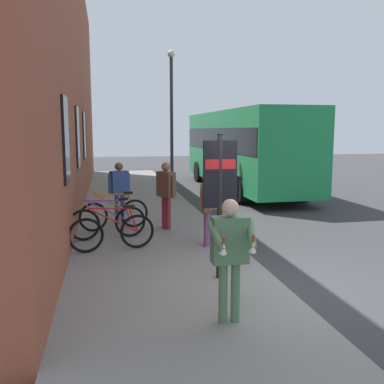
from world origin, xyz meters
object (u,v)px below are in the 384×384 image
city_bus (242,146)px  tourist_with_hotdogs (230,248)px  pedestrian_crossing_street (207,202)px  pedestrian_by_facade (119,186)px  street_lamp (172,111)px  bicycle_by_door (115,214)px  bicycle_under_window (108,222)px  pedestrian_near_bus (166,188)px  bicycle_mid_rack (112,232)px  transit_info_sign (220,183)px

city_bus → tourist_with_hotdogs: city_bus is taller
pedestrian_crossing_street → pedestrian_by_facade: pedestrian_by_facade is taller
pedestrian_crossing_street → street_lamp: bearing=-2.9°
city_bus → bicycle_by_door: bearing=141.4°
bicycle_under_window → bicycle_by_door: (0.92, -0.17, 0.00)m
pedestrian_near_bus → tourist_with_hotdogs: bearing=-179.3°
bicycle_mid_rack → bicycle_under_window: (1.00, 0.09, 0.00)m
tourist_with_hotdogs → street_lamp: street_lamp is taller
city_bus → pedestrian_by_facade: bearing=139.2°
transit_info_sign → pedestrian_near_bus: 3.80m
tourist_with_hotdogs → bicycle_by_door: bearing=13.3°
pedestrian_by_facade → tourist_with_hotdogs: (-6.33, -1.18, 0.01)m
transit_info_sign → pedestrian_crossing_street: transit_info_sign is taller
bicycle_by_door → pedestrian_near_bus: (-0.21, -1.27, 0.63)m
bicycle_under_window → pedestrian_crossing_street: 2.38m
city_bus → pedestrian_near_bus: (-7.20, 4.31, -0.78)m
bicycle_under_window → tourist_with_hotdogs: bearing=-162.2°
bicycle_under_window → street_lamp: bearing=-21.1°
bicycle_under_window → city_bus: city_bus is taller
street_lamp → city_bus: bearing=-64.8°
bicycle_by_door → tourist_with_hotdogs: bearing=-166.7°
bicycle_by_door → city_bus: (7.00, -5.58, 1.41)m
bicycle_under_window → pedestrian_crossing_street: bearing=-116.3°
bicycle_under_window → city_bus: bearing=-36.0°
tourist_with_hotdogs → pedestrian_near_bus: bearing=0.7°
bicycle_under_window → tourist_with_hotdogs: (-4.69, -1.50, 0.61)m
bicycle_mid_rack → transit_info_sign: 2.92m
city_bus → pedestrian_by_facade: city_bus is taller
transit_info_sign → city_bus: size_ratio=0.23×
bicycle_by_door → pedestrian_near_bus: pedestrian_near_bus is taller
tourist_with_hotdogs → bicycle_under_window: bearing=17.8°
bicycle_under_window → transit_info_sign: 3.73m
bicycle_by_door → pedestrian_crossing_street: pedestrian_crossing_street is taller
bicycle_by_door → city_bus: bearing=-38.6°
bicycle_by_door → bicycle_under_window: bearing=169.5°
street_lamp → bicycle_mid_rack: bearing=162.2°
bicycle_by_door → city_bus: 9.06m
bicycle_by_door → pedestrian_near_bus: 1.43m
bicycle_under_window → city_bus: (7.92, -5.75, 1.41)m
city_bus → pedestrian_by_facade: size_ratio=6.50×
pedestrian_near_bus → bicycle_mid_rack: bearing=141.7°
bicycle_mid_rack → bicycle_by_door: (1.92, -0.09, 0.00)m
bicycle_by_door → transit_info_sign: bearing=-157.4°
bicycle_mid_rack → tourist_with_hotdogs: bearing=-159.0°
bicycle_by_door → street_lamp: bearing=-22.7°
transit_info_sign → city_bus: (10.94, -3.94, 0.20)m
bicycle_mid_rack → pedestrian_crossing_street: pedestrian_crossing_street is taller
bicycle_under_window → transit_info_sign: size_ratio=0.73×
pedestrian_near_bus → pedestrian_crossing_street: size_ratio=1.07×
bicycle_under_window → bicycle_by_door: bearing=-10.5°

